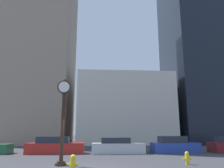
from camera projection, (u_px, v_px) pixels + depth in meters
building_tall_tower at (42, 24)px, 37.94m from camera, size 11.03×12.00×40.23m
building_storefront_row at (123, 111)px, 35.68m from camera, size 14.08×12.00×10.36m
building_glass_modern at (200, 55)px, 38.69m from camera, size 11.21×12.00×30.07m
street_clock at (63, 113)px, 12.63m from camera, size 0.78×0.66×4.90m
car_red at (55, 146)px, 18.63m from camera, size 4.84×1.89×1.42m
car_silver at (117, 147)px, 18.78m from camera, size 4.47×1.89×1.33m
car_blue at (174, 146)px, 19.36m from camera, size 4.16×1.86×1.45m
fire_hydrant_near at (187, 158)px, 12.47m from camera, size 0.53×0.23×0.72m
fire_hydrant_far at (73, 163)px, 10.15m from camera, size 0.58×0.25×0.78m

